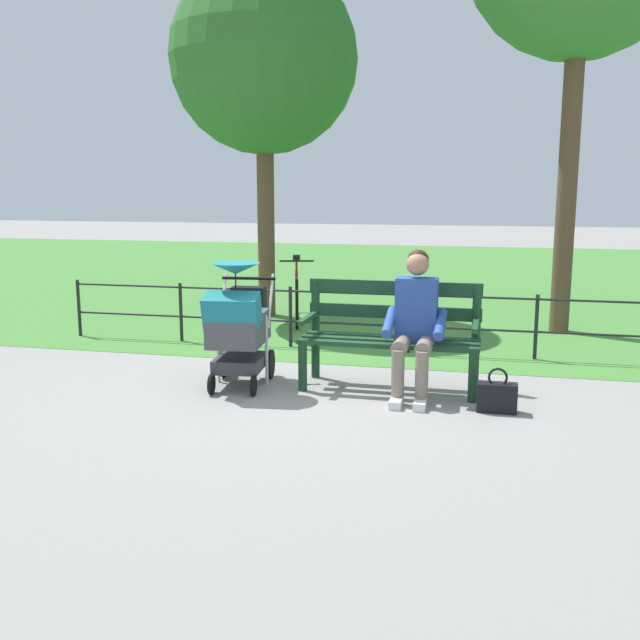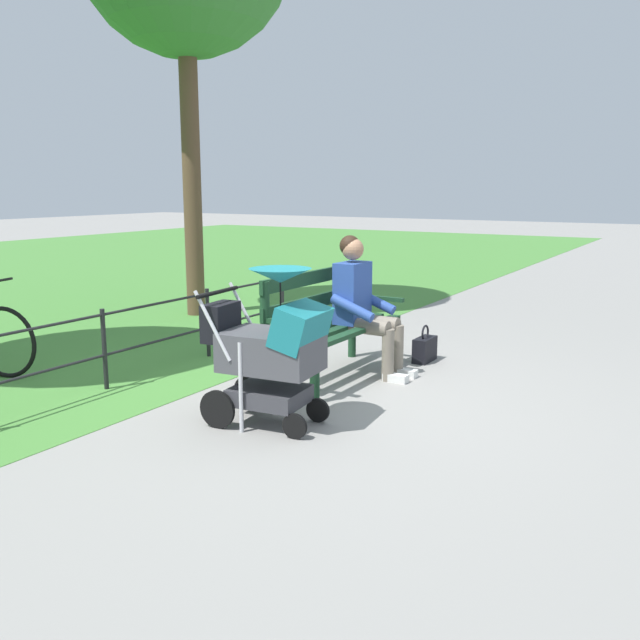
# 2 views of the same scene
# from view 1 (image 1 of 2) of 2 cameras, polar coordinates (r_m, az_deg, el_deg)

# --- Properties ---
(ground_plane) EXTENTS (60.00, 60.00, 0.00)m
(ground_plane) POSITION_cam_1_polar(r_m,az_deg,el_deg) (6.68, -0.29, -5.21)
(ground_plane) COLOR gray
(grass_lawn) EXTENTS (40.00, 16.00, 0.01)m
(grass_lawn) POSITION_cam_1_polar(r_m,az_deg,el_deg) (15.24, 7.53, 3.55)
(grass_lawn) COLOR #478438
(grass_lawn) RESTS_ON ground
(park_bench) EXTENTS (1.60, 0.61, 0.96)m
(park_bench) POSITION_cam_1_polar(r_m,az_deg,el_deg) (6.55, 5.67, -0.85)
(park_bench) COLOR #193D23
(park_bench) RESTS_ON ground
(person_on_bench) EXTENTS (0.53, 0.74, 1.28)m
(person_on_bench) POSITION_cam_1_polar(r_m,az_deg,el_deg) (6.28, 7.55, 0.03)
(person_on_bench) COLOR slate
(person_on_bench) RESTS_ON ground
(stroller) EXTENTS (0.59, 0.93, 1.15)m
(stroller) POSITION_cam_1_polar(r_m,az_deg,el_deg) (6.55, -6.49, -0.26)
(stroller) COLOR black
(stroller) RESTS_ON ground
(handbag) EXTENTS (0.32, 0.14, 0.37)m
(handbag) POSITION_cam_1_polar(r_m,az_deg,el_deg) (6.05, 13.87, -5.93)
(handbag) COLOR black
(handbag) RESTS_ON ground
(park_fence) EXTENTS (6.79, 0.04, 0.70)m
(park_fence) POSITION_cam_1_polar(r_m,az_deg,el_deg) (8.05, 2.27, 0.52)
(park_fence) COLOR black
(park_fence) RESTS_ON ground
(tree_near_bench) EXTENTS (2.55, 2.55, 4.81)m
(tree_near_bench) POSITION_cam_1_polar(r_m,az_deg,el_deg) (10.34, -4.48, 19.89)
(tree_near_bench) COLOR brown
(tree_near_bench) RESTS_ON ground
(bicycle) EXTENTS (0.57, 1.61, 0.89)m
(bicycle) POSITION_cam_1_polar(r_m,az_deg,el_deg) (9.77, -1.86, 1.96)
(bicycle) COLOR black
(bicycle) RESTS_ON ground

